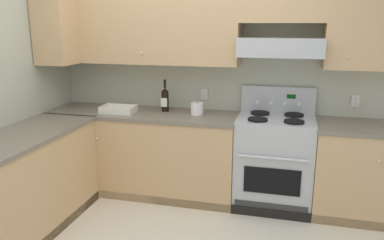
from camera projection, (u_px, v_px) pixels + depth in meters
The scene contains 7 objects.
wall_back at pixel (234, 58), 4.02m from camera, with size 4.68×0.57×2.55m.
counter_back_run at pixel (199, 157), 4.08m from camera, with size 3.60×0.65×0.91m.
counter_left_run at pixel (11, 193), 3.23m from camera, with size 0.63×1.91×0.91m.
stove at pixel (274, 161), 3.89m from camera, with size 0.76×0.62×1.20m.
wine_bottle at pixel (165, 99), 4.13m from camera, with size 0.08×0.08×0.34m.
bowl at pixel (119, 110), 4.09m from camera, with size 0.36×0.22×0.07m.
paper_towel_roll at pixel (197, 109), 3.99m from camera, with size 0.13×0.13×0.13m.
Camera 1 is at (0.98, -2.51, 1.85)m, focal length 35.81 mm.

